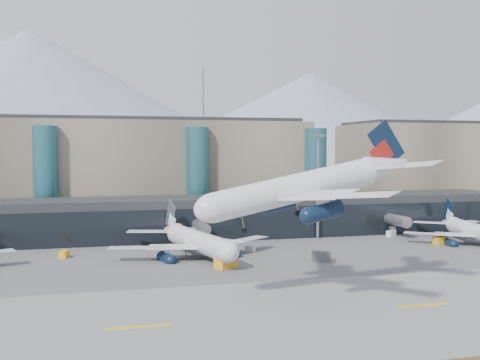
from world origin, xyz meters
name	(u,v)px	position (x,y,z in m)	size (l,w,h in m)	color
ground	(258,290)	(0.00, 0.00, 0.00)	(900.00, 900.00, 0.00)	#515154
runway_strip	(290,315)	(0.00, -15.00, 0.02)	(400.00, 40.00, 0.04)	slate
runway_markings	(290,315)	(0.00, -15.00, 0.05)	(128.00, 1.00, 0.02)	gold
concourse	(190,218)	(-0.02, 57.73, 4.97)	(170.00, 27.00, 10.00)	black
terminal_main	(85,172)	(-25.00, 90.00, 15.44)	(130.00, 30.00, 31.00)	gray
terminal_east	(448,168)	(95.00, 90.00, 15.44)	(70.00, 30.00, 31.00)	gray
teal_towers	(124,179)	(-14.99, 74.01, 14.01)	(116.40, 19.40, 46.00)	#26606A
mountain_ridge	(135,118)	(15.97, 380.00, 45.74)	(910.00, 400.00, 110.00)	gray
lightmast_mid	(318,180)	(30.00, 48.00, 14.42)	(3.00, 1.20, 25.60)	slate
hero_jet	(316,178)	(7.11, -6.31, 17.84)	(36.89, 37.05, 12.01)	silver
jet_parked_mid	(192,234)	(-4.28, 32.48, 4.55)	(36.62, 37.39, 12.04)	silver
jet_parked_right	(469,225)	(61.76, 32.34, 4.07)	(32.93, 33.34, 10.77)	silver
veh_b	(64,254)	(-29.88, 36.85, 0.71)	(2.47, 1.52, 1.43)	orange
veh_c	(321,256)	(18.83, 19.32, 1.01)	(3.64, 1.92, 2.02)	#4D4D52
veh_d	(391,234)	(48.96, 45.84, 0.75)	(2.63, 1.41, 1.50)	silver
veh_e	(441,240)	(53.80, 31.84, 0.91)	(3.23, 1.83, 1.83)	orange
veh_g	(250,249)	(8.60, 34.01, 0.60)	(2.06, 1.20, 1.20)	silver
veh_h	(226,262)	(-0.70, 18.00, 1.19)	(4.30, 2.26, 2.38)	orange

